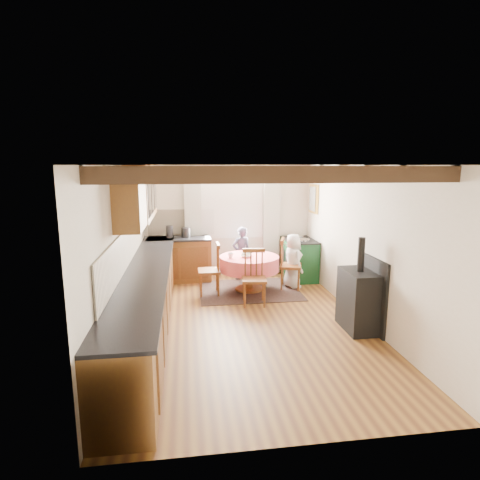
{
  "coord_description": "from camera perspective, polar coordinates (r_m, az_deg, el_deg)",
  "views": [
    {
      "loc": [
        -0.9,
        -5.66,
        2.4
      ],
      "look_at": [
        0.0,
        0.8,
        1.15
      ],
      "focal_mm": 29.37,
      "sensor_mm": 36.0,
      "label": 1
    }
  ],
  "objects": [
    {
      "name": "floor",
      "position": [
        6.21,
        1.04,
        -11.87
      ],
      "size": [
        3.6,
        5.5,
        0.0
      ],
      "primitive_type": "cube",
      "color": "olive",
      "rests_on": "ground"
    },
    {
      "name": "ceiling",
      "position": [
        5.73,
        1.12,
        10.84
      ],
      "size": [
        3.6,
        5.5,
        0.0
      ],
      "primitive_type": "cube",
      "color": "white",
      "rests_on": "ground"
    },
    {
      "name": "wall_back",
      "position": [
        8.54,
        -1.81,
        2.77
      ],
      "size": [
        3.6,
        0.0,
        2.4
      ],
      "primitive_type": "cube",
      "color": "silver",
      "rests_on": "ground"
    },
    {
      "name": "wall_front",
      "position": [
        3.28,
        8.76,
        -10.78
      ],
      "size": [
        3.6,
        0.0,
        2.4
      ],
      "primitive_type": "cube",
      "color": "silver",
      "rests_on": "ground"
    },
    {
      "name": "wall_left",
      "position": [
        5.86,
        -16.6,
        -1.44
      ],
      "size": [
        0.0,
        5.5,
        2.4
      ],
      "primitive_type": "cube",
      "color": "silver",
      "rests_on": "ground"
    },
    {
      "name": "wall_right",
      "position": [
        6.39,
        17.25,
        -0.48
      ],
      "size": [
        0.0,
        5.5,
        2.4
      ],
      "primitive_type": "cube",
      "color": "silver",
      "rests_on": "ground"
    },
    {
      "name": "beam_a",
      "position": [
        3.77,
        5.96,
        9.42
      ],
      "size": [
        3.6,
        0.16,
        0.16
      ],
      "primitive_type": "cube",
      "color": "black",
      "rests_on": "ceiling"
    },
    {
      "name": "beam_b",
      "position": [
        4.75,
        3.04,
        9.75
      ],
      "size": [
        3.6,
        0.16,
        0.16
      ],
      "primitive_type": "cube",
      "color": "black",
      "rests_on": "ceiling"
    },
    {
      "name": "beam_c",
      "position": [
        5.73,
        1.12,
        9.95
      ],
      "size": [
        3.6,
        0.16,
        0.16
      ],
      "primitive_type": "cube",
      "color": "black",
      "rests_on": "ceiling"
    },
    {
      "name": "beam_d",
      "position": [
        6.72,
        -0.24,
        10.08
      ],
      "size": [
        3.6,
        0.16,
        0.16
      ],
      "primitive_type": "cube",
      "color": "black",
      "rests_on": "ceiling"
    },
    {
      "name": "beam_e",
      "position": [
        7.71,
        -1.25,
        10.18
      ],
      "size": [
        3.6,
        0.16,
        0.16
      ],
      "primitive_type": "cube",
      "color": "black",
      "rests_on": "ceiling"
    },
    {
      "name": "splash_left",
      "position": [
        6.14,
        -16.01,
        -0.84
      ],
      "size": [
        0.02,
        4.5,
        0.55
      ],
      "primitive_type": "cube",
      "color": "beige",
      "rests_on": "wall_left"
    },
    {
      "name": "splash_back",
      "position": [
        8.48,
        -8.53,
        2.59
      ],
      "size": [
        1.4,
        0.02,
        0.55
      ],
      "primitive_type": "cube",
      "color": "beige",
      "rests_on": "wall_back"
    },
    {
      "name": "base_cabinet_left",
      "position": [
        6.02,
        -13.35,
        -8.46
      ],
      "size": [
        0.6,
        5.3,
        0.88
      ],
      "primitive_type": "cube",
      "color": "brown",
      "rests_on": "floor"
    },
    {
      "name": "base_cabinet_back",
      "position": [
        8.35,
        -8.75,
        -2.86
      ],
      "size": [
        1.3,
        0.6,
        0.88
      ],
      "primitive_type": "cube",
      "color": "brown",
      "rests_on": "floor"
    },
    {
      "name": "worktop_left",
      "position": [
        5.89,
        -13.35,
        -4.22
      ],
      "size": [
        0.64,
        5.3,
        0.04
      ],
      "primitive_type": "cube",
      "color": "black",
      "rests_on": "base_cabinet_left"
    },
    {
      "name": "worktop_back",
      "position": [
        8.23,
        -8.84,
        0.22
      ],
      "size": [
        1.3,
        0.64,
        0.04
      ],
      "primitive_type": "cube",
      "color": "black",
      "rests_on": "base_cabinet_back"
    },
    {
      "name": "wall_cabinet_glass",
      "position": [
        6.91,
        -14.07,
        6.79
      ],
      "size": [
        0.34,
        1.8,
        0.9
      ],
      "primitive_type": "cube",
      "color": "brown",
      "rests_on": "wall_left"
    },
    {
      "name": "wall_cabinet_solid",
      "position": [
        5.43,
        -15.68,
        5.17
      ],
      "size": [
        0.34,
        0.9,
        0.7
      ],
      "primitive_type": "cube",
      "color": "brown",
      "rests_on": "wall_left"
    },
    {
      "name": "window_frame",
      "position": [
        8.49,
        -1.14,
        5.44
      ],
      "size": [
        1.34,
        0.03,
        1.54
      ],
      "primitive_type": "cube",
      "color": "white",
      "rests_on": "wall_back"
    },
    {
      "name": "window_pane",
      "position": [
        8.5,
        -1.14,
        5.44
      ],
      "size": [
        1.2,
        0.01,
        1.4
      ],
      "primitive_type": "cube",
      "color": "white",
      "rests_on": "wall_back"
    },
    {
      "name": "curtain_left",
      "position": [
        8.41,
        -6.82,
        1.88
      ],
      "size": [
        0.35,
        0.1,
        2.1
      ],
      "primitive_type": "cube",
      "color": "beige",
      "rests_on": "wall_back"
    },
    {
      "name": "curtain_right",
      "position": [
        8.61,
        4.57,
        2.13
      ],
      "size": [
        0.35,
        0.1,
        2.1
      ],
      "primitive_type": "cube",
      "color": "beige",
      "rests_on": "wall_back"
    },
    {
      "name": "curtain_rod",
      "position": [
        8.37,
        -1.08,
        9.48
      ],
      "size": [
        2.0,
        0.03,
        0.03
      ],
      "primitive_type": "cylinder",
      "rotation": [
        0.0,
        1.57,
        0.0
      ],
      "color": "black",
      "rests_on": "wall_back"
    },
    {
      "name": "wall_picture",
      "position": [
        8.43,
        10.63,
        5.9
      ],
      "size": [
        0.04,
        0.5,
        0.6
      ],
      "primitive_type": "cube",
      "color": "gold",
      "rests_on": "wall_right"
    },
    {
      "name": "wall_plate",
      "position": [
        8.63,
        5.18,
        6.15
      ],
      "size": [
        0.3,
        0.02,
        0.3
      ],
      "primitive_type": "cylinder",
      "rotation": [
        1.57,
        0.0,
        0.0
      ],
      "color": "silver",
      "rests_on": "wall_back"
    },
    {
      "name": "rug",
      "position": [
        7.68,
        1.33,
        -7.32
      ],
      "size": [
        1.92,
        1.49,
        0.01
      ],
      "primitive_type": "cube",
      "color": "black",
      "rests_on": "floor"
    },
    {
      "name": "dining_table",
      "position": [
        7.58,
        1.34,
        -4.91
      ],
      "size": [
        1.14,
        1.14,
        0.68
      ],
      "primitive_type": null,
      "color": "#F5464D",
      "rests_on": "floor"
    },
    {
      "name": "chair_near",
      "position": [
        6.82,
        2.08,
        -5.48
      ],
      "size": [
        0.46,
        0.48,
        0.97
      ],
      "primitive_type": null,
      "rotation": [
        0.0,
        0.0,
        -0.11
      ],
      "color": "brown",
      "rests_on": "floor"
    },
    {
      "name": "chair_left",
      "position": [
        7.37,
        -4.52,
        -4.23
      ],
      "size": [
        0.44,
        0.42,
        0.98
      ],
      "primitive_type": null,
      "rotation": [
        0.0,
        0.0,
        -1.56
      ],
      "color": "brown",
      "rests_on": "floor"
    },
    {
      "name": "chair_right",
      "position": [
        7.74,
        7.38,
        -3.48
      ],
      "size": [
        0.56,
        0.54,
        0.99
      ],
      "primitive_type": null,
      "rotation": [
        0.0,
        0.0,
        1.26
      ],
      "color": "brown",
      "rests_on": "floor"
    },
    {
      "name": "aga_range",
      "position": [
        8.47,
        8.56,
        -2.69
      ],
      "size": [
        0.61,
        0.95,
        0.87
      ],
      "primitive_type": null,
      "color": "#134521",
      "rests_on": "floor"
    },
    {
      "name": "cast_iron_stove",
      "position": [
        6.0,
        16.95,
        -6.17
      ],
      "size": [
        0.42,
        0.69,
        1.38
      ],
      "primitive_type": null,
      "color": "black",
      "rests_on": "floor"
    },
    {
      "name": "child_far",
      "position": [
        8.29,
        0.2,
        -1.94
      ],
      "size": [
        0.47,
        0.38,
        1.13
      ],
      "primitive_type": "imported",
      "rotation": [
        0.0,
        0.0,
        3.44
      ],
      "color": "#35354A",
      "rests_on": "floor"
    },
    {
      "name": "child_right",
      "position": [
        7.82,
        7.69,
        -3.03
      ],
      "size": [
        0.46,
        0.59,
        1.07
      ],
      "primitive_type": "imported",
      "rotation": [
        0.0,
        0.0,
        1.83
      ],
      "color": "silver",
      "rests_on": "floor"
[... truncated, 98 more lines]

